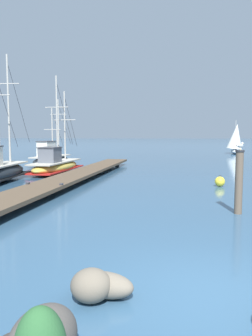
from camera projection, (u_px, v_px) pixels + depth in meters
name	position (u px, v px, depth m)	size (l,w,h in m)	color
ground_plane	(217.00, 295.00, 5.81)	(400.00, 400.00, 0.00)	#335675
floating_dock	(77.00, 175.00, 19.81)	(3.55, 22.96, 0.53)	brown
fishing_boat_1	(55.00, 165.00, 24.03)	(2.51, 7.84, 6.77)	gold
fishing_boat_2	(51.00, 158.00, 29.36)	(2.59, 6.90, 5.79)	black
mooring_piling	(239.00, 181.00, 11.60)	(0.30, 0.30, 2.18)	brown
perched_seagull	(240.00, 146.00, 11.47)	(0.31, 0.29, 0.26)	gold
shore_rock_mid_cluster	(98.00, 285.00, 5.64)	(1.20, 1.01, 0.54)	#726758
mooring_buoy	(220.00, 181.00, 17.77)	(0.52, 0.52, 0.59)	yellow
distant_sailboat	(236.00, 139.00, 46.69)	(2.59, 4.19, 4.57)	silver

